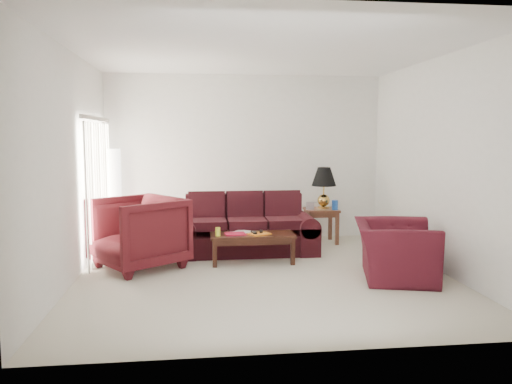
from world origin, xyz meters
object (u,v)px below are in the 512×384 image
sofa (246,225)px  floor_lamp (115,197)px  coffee_table (252,247)px  armchair_left (138,233)px  end_table (321,226)px  armchair_right (395,251)px

sofa → floor_lamp: (-2.20, 0.89, 0.39)m
floor_lamp → coffee_table: 2.75m
sofa → coffee_table: size_ratio=1.82×
floor_lamp → coffee_table: bearing=-33.3°
sofa → armchair_left: bearing=-154.8°
end_table → armchair_right: size_ratio=0.53×
end_table → coffee_table: bearing=-138.3°
sofa → coffee_table: sofa is taller
end_table → coffee_table: 1.85m
floor_lamp → armchair_right: bearing=-32.6°
floor_lamp → armchair_left: 1.77m
armchair_right → sofa: bearing=62.0°
sofa → end_table: 1.56m
sofa → end_table: sofa is taller
coffee_table → sofa: bearing=104.5°
floor_lamp → armchair_right: floor_lamp is taller
end_table → armchair_right: (0.41, -2.34, 0.07)m
end_table → floor_lamp: (-3.62, 0.24, 0.55)m
sofa → armchair_left: (-1.63, -0.75, 0.05)m
end_table → armchair_right: armchair_right is taller
sofa → armchair_left: armchair_left is taller
floor_lamp → armchair_right: size_ratio=1.47×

